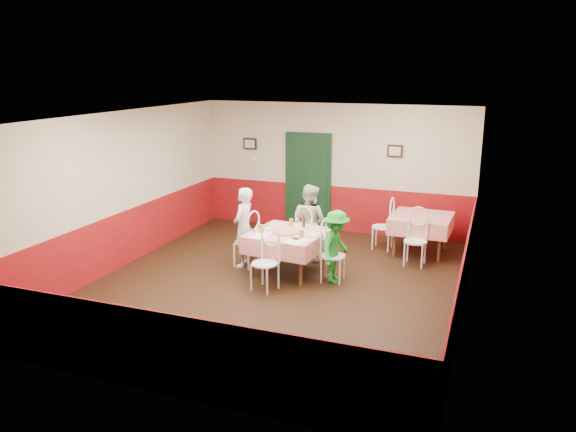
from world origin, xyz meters
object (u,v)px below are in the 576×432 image
(chair_second_b, at_px, (415,242))
(wallet, at_px, (296,239))
(chair_far, at_px, (308,236))
(diner_far, at_px, (309,222))
(chair_near, at_px, (265,264))
(beer_bottle, at_px, (304,221))
(main_table, at_px, (288,253))
(pizza, at_px, (286,232))
(chair_left, at_px, (246,242))
(chair_second_a, at_px, (383,227))
(glass_c, at_px, (291,222))
(glass_b, at_px, (302,234))
(diner_left, at_px, (244,227))
(chair_right, at_px, (333,256))
(second_table, at_px, (421,234))
(glass_a, at_px, (261,229))
(diner_right, at_px, (336,247))

(chair_second_b, xyz_separation_m, wallet, (-1.77, -1.56, 0.32))
(chair_far, relative_size, diner_far, 0.62)
(chair_near, relative_size, beer_bottle, 4.17)
(main_table, xyz_separation_m, beer_bottle, (0.15, 0.40, 0.49))
(chair_near, height_order, pizza, chair_near)
(chair_left, bearing_deg, chair_second_b, 122.70)
(chair_second_a, xyz_separation_m, glass_c, (-1.37, -1.57, 0.38))
(chair_far, relative_size, glass_b, 6.79)
(chair_near, bearing_deg, diner_left, 143.71)
(chair_far, height_order, beer_bottle, beer_bottle)
(chair_second_b, bearing_deg, wallet, -136.15)
(chair_right, xyz_separation_m, glass_c, (-0.93, 0.49, 0.38))
(chair_second_b, bearing_deg, chair_far, -166.81)
(second_table, distance_m, glass_a, 3.31)
(second_table, relative_size, wallet, 10.18)
(chair_second_a, relative_size, diner_right, 0.72)
(chair_left, height_order, chair_second_a, same)
(chair_near, distance_m, pizza, 0.87)
(chair_far, bearing_deg, wallet, 109.09)
(glass_b, distance_m, diner_far, 1.17)
(chair_second_a, bearing_deg, main_table, -30.82)
(pizza, height_order, beer_bottle, beer_bottle)
(beer_bottle, xyz_separation_m, diner_left, (-1.05, -0.30, -0.14))
(chair_near, bearing_deg, chair_right, 52.08)
(chair_left, height_order, diner_right, diner_right)
(main_table, relative_size, chair_far, 1.36)
(chair_second_b, bearing_deg, beer_bottle, -154.06)
(second_table, height_order, chair_far, chair_far)
(chair_second_a, bearing_deg, pizza, -30.70)
(chair_right, bearing_deg, glass_a, 92.57)
(diner_right, bearing_deg, chair_near, 133.60)
(glass_b, bearing_deg, wallet, -124.34)
(chair_right, bearing_deg, wallet, 111.93)
(glass_c, bearing_deg, main_table, -77.94)
(glass_a, height_order, diner_left, diner_left)
(chair_right, bearing_deg, chair_second_b, -44.42)
(chair_near, height_order, wallet, chair_near)
(chair_second_b, xyz_separation_m, glass_c, (-2.12, -0.82, 0.38))
(glass_b, bearing_deg, chair_far, 102.77)
(glass_b, bearing_deg, chair_near, -125.42)
(second_table, bearing_deg, wallet, -127.39)
(chair_right, distance_m, wallet, 0.71)
(pizza, distance_m, wallet, 0.42)
(glass_b, bearing_deg, beer_bottle, 106.07)
(chair_left, xyz_separation_m, chair_far, (0.94, 0.76, 0.00))
(glass_c, bearing_deg, glass_a, -120.28)
(main_table, bearing_deg, chair_second_a, 56.82)
(chair_near, xyz_separation_m, glass_c, (0.00, 1.25, 0.38))
(wallet, distance_m, diner_left, 1.24)
(chair_second_a, bearing_deg, wallet, -21.41)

